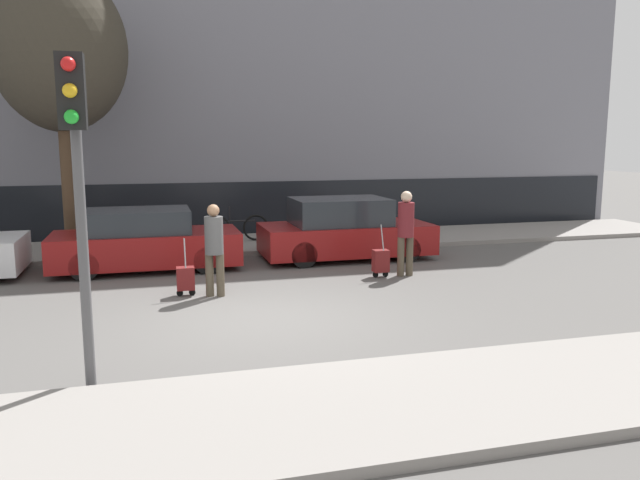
{
  "coord_description": "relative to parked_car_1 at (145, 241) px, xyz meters",
  "views": [
    {
      "loc": [
        -1.72,
        -9.63,
        2.86
      ],
      "look_at": [
        1.44,
        1.8,
        0.95
      ],
      "focal_mm": 35.0,
      "sensor_mm": 36.0,
      "label": 1
    }
  ],
  "objects": [
    {
      "name": "pedestrian_right",
      "position": [
        5.32,
        -2.12,
        0.39
      ],
      "size": [
        0.35,
        0.34,
        1.8
      ],
      "rotation": [
        0.0,
        0.0,
        -0.01
      ],
      "color": "#4C4233",
      "rests_on": "ground_plane"
    },
    {
      "name": "sidewalk_far",
      "position": [
        1.84,
        2.49,
        -0.58
      ],
      "size": [
        28.0,
        3.0,
        0.12
      ],
      "color": "gray",
      "rests_on": "ground_plane"
    },
    {
      "name": "building_facade",
      "position": [
        1.84,
        5.8,
        6.3
      ],
      "size": [
        28.0,
        2.28,
        13.91
      ],
      "color": "slate",
      "rests_on": "ground_plane"
    },
    {
      "name": "sidewalk_near",
      "position": [
        1.84,
        -8.26,
        -0.58
      ],
      "size": [
        28.0,
        2.5,
        0.12
      ],
      "color": "gray",
      "rests_on": "ground_plane"
    },
    {
      "name": "parked_bicycle",
      "position": [
        2.4,
        2.63,
        -0.15
      ],
      "size": [
        1.77,
        0.06,
        0.96
      ],
      "color": "black",
      "rests_on": "sidewalk_far"
    },
    {
      "name": "parked_car_2",
      "position": [
        4.67,
        0.11,
        0.04
      ],
      "size": [
        4.08,
        1.86,
        1.47
      ],
      "color": "maroon",
      "rests_on": "ground_plane"
    },
    {
      "name": "trolley_left",
      "position": [
        0.72,
        -2.64,
        -0.31
      ],
      "size": [
        0.34,
        0.29,
        1.08
      ],
      "color": "maroon",
      "rests_on": "ground_plane"
    },
    {
      "name": "ground_plane",
      "position": [
        1.84,
        -4.51,
        -0.64
      ],
      "size": [
        80.0,
        80.0,
        0.0
      ],
      "primitive_type": "plane",
      "color": "#565451"
    },
    {
      "name": "bare_tree_near_crossing",
      "position": [
        -1.81,
        2.57,
        4.25
      ],
      "size": [
        3.05,
        3.05,
        6.66
      ],
      "color": "#4C3826",
      "rests_on": "sidewalk_far"
    },
    {
      "name": "pedestrian_left",
      "position": [
        1.24,
        -2.81,
        0.33
      ],
      "size": [
        0.34,
        0.34,
        1.71
      ],
      "rotation": [
        0.0,
        0.0,
        -0.31
      ],
      "color": "#4C4233",
      "rests_on": "ground_plane"
    },
    {
      "name": "parked_car_1",
      "position": [
        0.0,
        0.0,
        0.0
      ],
      "size": [
        4.04,
        1.76,
        1.35
      ],
      "color": "maroon",
      "rests_on": "ground_plane"
    },
    {
      "name": "bare_tree_down_street",
      "position": [
        -1.71,
        1.73,
        4.26
      ],
      "size": [
        3.06,
        3.06,
        6.67
      ],
      "color": "#4C3826",
      "rests_on": "sidewalk_far"
    },
    {
      "name": "trolley_right",
      "position": [
        4.77,
        -2.12,
        -0.29
      ],
      "size": [
        0.34,
        0.29,
        1.12
      ],
      "color": "maroon",
      "rests_on": "ground_plane"
    },
    {
      "name": "traffic_light",
      "position": [
        -0.61,
        -6.87,
        2.05
      ],
      "size": [
        0.28,
        0.47,
        3.76
      ],
      "color": "#515154",
      "rests_on": "ground_plane"
    }
  ]
}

